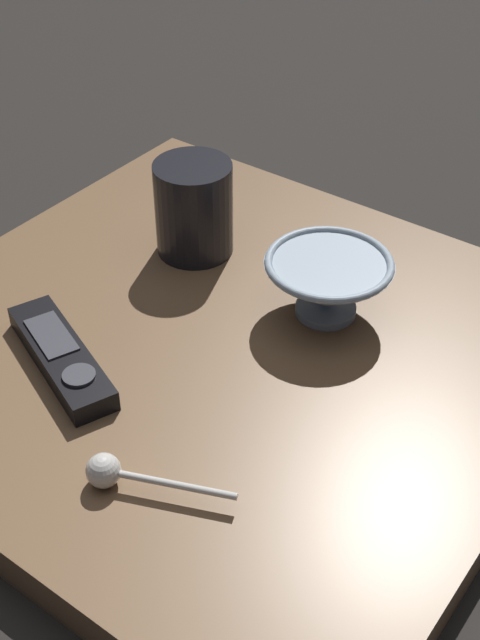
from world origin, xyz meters
The scene contains 6 objects.
ground_plane centered at (0.00, 0.00, 0.00)m, with size 6.00×6.00×0.00m, color black.
table centered at (0.00, 0.00, 0.02)m, with size 0.59×0.62×0.04m.
cereal_bowl centered at (0.09, -0.06, 0.08)m, with size 0.13×0.13×0.06m.
coffee_mug centered at (0.10, 0.11, 0.09)m, with size 0.08×0.08×0.10m.
teaspoon centered at (-0.20, -0.04, 0.05)m, with size 0.06×0.12×0.03m.
tv_remote_near centered at (-0.12, 0.09, 0.05)m, with size 0.10×0.17×0.02m.
Camera 1 is at (-0.50, -0.39, 0.57)m, focal length 47.76 mm.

